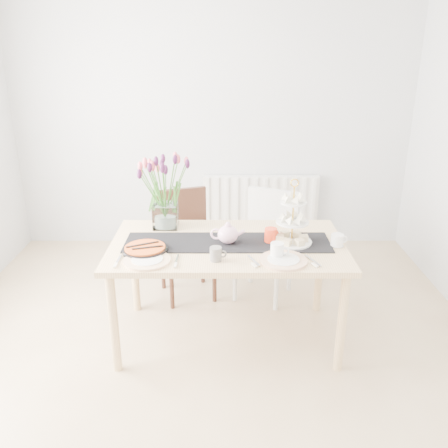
{
  "coord_description": "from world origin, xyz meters",
  "views": [
    {
      "loc": [
        0.11,
        -2.54,
        2.03
      ],
      "look_at": [
        0.12,
        0.39,
        0.91
      ],
      "focal_mm": 38.0,
      "sensor_mm": 36.0,
      "label": 1
    }
  ],
  "objects_px": {
    "plate_left": "(147,260)",
    "chair_white": "(268,236)",
    "cake_stand": "(292,228)",
    "teapot": "(228,234)",
    "mug_orange": "(271,236)",
    "mug_grey": "(216,254)",
    "tart_tin": "(145,249)",
    "chair_brown": "(185,235)",
    "tulip_vase": "(164,180)",
    "mug_white": "(277,251)",
    "dining_table": "(227,253)",
    "plate_right": "(283,260)",
    "cream_jug": "(337,240)",
    "radiator": "(260,204)"
  },
  "relations": [
    {
      "from": "tulip_vase",
      "to": "mug_grey",
      "type": "relative_size",
      "value": 7.29
    },
    {
      "from": "chair_brown",
      "to": "tart_tin",
      "type": "bearing_deg",
      "value": -120.36
    },
    {
      "from": "chair_brown",
      "to": "plate_right",
      "type": "height_order",
      "value": "chair_brown"
    },
    {
      "from": "chair_brown",
      "to": "chair_white",
      "type": "bearing_deg",
      "value": -19.44
    },
    {
      "from": "tulip_vase",
      "to": "mug_orange",
      "type": "bearing_deg",
      "value": -21.55
    },
    {
      "from": "mug_white",
      "to": "mug_orange",
      "type": "height_order",
      "value": "same"
    },
    {
      "from": "cake_stand",
      "to": "mug_orange",
      "type": "xyz_separation_m",
      "value": [
        -0.14,
        0.02,
        -0.06
      ]
    },
    {
      "from": "mug_white",
      "to": "mug_grey",
      "type": "bearing_deg",
      "value": -167.36
    },
    {
      "from": "teapot",
      "to": "plate_right",
      "type": "distance_m",
      "value": 0.45
    },
    {
      "from": "tulip_vase",
      "to": "cake_stand",
      "type": "relative_size",
      "value": 1.61
    },
    {
      "from": "mug_grey",
      "to": "mug_white",
      "type": "height_order",
      "value": "mug_white"
    },
    {
      "from": "radiator",
      "to": "tulip_vase",
      "type": "height_order",
      "value": "tulip_vase"
    },
    {
      "from": "tulip_vase",
      "to": "tart_tin",
      "type": "bearing_deg",
      "value": -100.96
    },
    {
      "from": "dining_table",
      "to": "cake_stand",
      "type": "relative_size",
      "value": 3.96
    },
    {
      "from": "mug_orange",
      "to": "plate_left",
      "type": "distance_m",
      "value": 0.86
    },
    {
      "from": "radiator",
      "to": "mug_orange",
      "type": "xyz_separation_m",
      "value": [
        -0.06,
        -1.74,
        0.35
      ]
    },
    {
      "from": "chair_white",
      "to": "mug_orange",
      "type": "bearing_deg",
      "value": -69.18
    },
    {
      "from": "cake_stand",
      "to": "teapot",
      "type": "xyz_separation_m",
      "value": [
        -0.43,
        -0.01,
        -0.05
      ]
    },
    {
      "from": "chair_white",
      "to": "dining_table",
      "type": "bearing_deg",
      "value": -91.59
    },
    {
      "from": "radiator",
      "to": "cream_jug",
      "type": "height_order",
      "value": "cream_jug"
    },
    {
      "from": "chair_white",
      "to": "cream_jug",
      "type": "bearing_deg",
      "value": -37.39
    },
    {
      "from": "mug_orange",
      "to": "plate_right",
      "type": "xyz_separation_m",
      "value": [
        0.05,
        -0.3,
        -0.04
      ]
    },
    {
      "from": "chair_white",
      "to": "tart_tin",
      "type": "bearing_deg",
      "value": -111.84
    },
    {
      "from": "chair_white",
      "to": "plate_left",
      "type": "distance_m",
      "value": 1.32
    },
    {
      "from": "dining_table",
      "to": "tart_tin",
      "type": "relative_size",
      "value": 5.39
    },
    {
      "from": "radiator",
      "to": "mug_grey",
      "type": "bearing_deg",
      "value": -102.12
    },
    {
      "from": "mug_orange",
      "to": "plate_left",
      "type": "xyz_separation_m",
      "value": [
        -0.8,
        -0.3,
        -0.04
      ]
    },
    {
      "from": "chair_white",
      "to": "chair_brown",
      "type": "bearing_deg",
      "value": -156.59
    },
    {
      "from": "mug_grey",
      "to": "plate_right",
      "type": "relative_size",
      "value": 0.3
    },
    {
      "from": "mug_orange",
      "to": "plate_right",
      "type": "distance_m",
      "value": 0.31
    },
    {
      "from": "mug_white",
      "to": "teapot",
      "type": "bearing_deg",
      "value": 151.01
    },
    {
      "from": "mug_orange",
      "to": "cream_jug",
      "type": "bearing_deg",
      "value": -49.12
    },
    {
      "from": "chair_brown",
      "to": "cake_stand",
      "type": "distance_m",
      "value": 1.12
    },
    {
      "from": "chair_brown",
      "to": "mug_orange",
      "type": "relative_size",
      "value": 8.74
    },
    {
      "from": "chair_brown",
      "to": "cake_stand",
      "type": "height_order",
      "value": "cake_stand"
    },
    {
      "from": "mug_grey",
      "to": "plate_left",
      "type": "height_order",
      "value": "mug_grey"
    },
    {
      "from": "chair_white",
      "to": "tulip_vase",
      "type": "height_order",
      "value": "tulip_vase"
    },
    {
      "from": "cake_stand",
      "to": "mug_grey",
      "type": "height_order",
      "value": "cake_stand"
    },
    {
      "from": "tulip_vase",
      "to": "mug_orange",
      "type": "xyz_separation_m",
      "value": [
        0.75,
        -0.3,
        -0.31
      ]
    },
    {
      "from": "chair_brown",
      "to": "plate_left",
      "type": "bearing_deg",
      "value": -116.58
    },
    {
      "from": "radiator",
      "to": "chair_brown",
      "type": "height_order",
      "value": "chair_brown"
    },
    {
      "from": "plate_left",
      "to": "chair_white",
      "type": "bearing_deg",
      "value": 49.3
    },
    {
      "from": "mug_white",
      "to": "plate_left",
      "type": "xyz_separation_m",
      "value": [
        -0.82,
        -0.05,
        -0.04
      ]
    },
    {
      "from": "plate_right",
      "to": "cream_jug",
      "type": "bearing_deg",
      "value": 31.85
    },
    {
      "from": "dining_table",
      "to": "cake_stand",
      "type": "distance_m",
      "value": 0.48
    },
    {
      "from": "chair_brown",
      "to": "tart_tin",
      "type": "height_order",
      "value": "chair_brown"
    },
    {
      "from": "mug_grey",
      "to": "tart_tin",
      "type": "bearing_deg",
      "value": 164.52
    },
    {
      "from": "tart_tin",
      "to": "mug_white",
      "type": "height_order",
      "value": "mug_white"
    },
    {
      "from": "radiator",
      "to": "dining_table",
      "type": "relative_size",
      "value": 0.75
    },
    {
      "from": "cake_stand",
      "to": "plate_right",
      "type": "height_order",
      "value": "cake_stand"
    }
  ]
}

